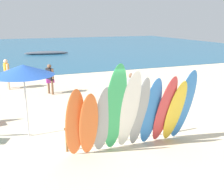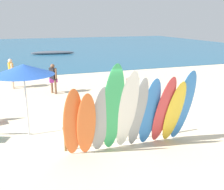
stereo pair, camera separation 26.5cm
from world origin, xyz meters
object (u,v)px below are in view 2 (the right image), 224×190
surfboard_blue_9 (183,107)px  beach_umbrella (23,70)px  surfboard_rack (124,124)px  surfboard_grey_2 (101,121)px  surfboard_green_3 (113,110)px  beachgoer_midbeach (53,77)px  surfboard_orange_1 (86,125)px  surfboard_grey_5 (138,113)px  beachgoer_photographing (133,88)px  beachgoer_by_water (11,71)px  surfboard_blue_6 (150,113)px  surfboard_red_7 (163,111)px  surfboard_yellow_8 (174,112)px  surfboard_orange_0 (73,123)px  surfboard_white_4 (127,112)px  distant_boat (53,53)px

surfboard_blue_9 → beach_umbrella: size_ratio=1.05×
surfboard_rack → surfboard_grey_2: 1.17m
surfboard_green_3 → beachgoer_midbeach: surfboard_green_3 is taller
surfboard_orange_1 → beachgoer_midbeach: size_ratio=1.34×
surfboard_orange_1 → beachgoer_midbeach: 7.10m
surfboard_grey_5 → beachgoer_photographing: (1.43, 3.58, -0.25)m
surfboard_grey_5 → beachgoer_midbeach: bearing=98.3°
surfboard_green_3 → surfboard_grey_5: 0.83m
surfboard_orange_1 → surfboard_blue_9: bearing=4.9°
beachgoer_by_water → surfboard_blue_6: bearing=11.7°
beachgoer_photographing → beachgoer_midbeach: (-2.83, 3.48, 0.02)m
beachgoer_by_water → beachgoer_midbeach: bearing=35.2°
surfboard_rack → surfboard_red_7: 1.28m
surfboard_yellow_8 → surfboard_blue_6: bearing=171.1°
beachgoer_photographing → beach_umbrella: size_ratio=0.64×
surfboard_grey_2 → beachgoer_by_water: surfboard_grey_2 is taller
surfboard_yellow_8 → surfboard_blue_9: size_ratio=0.87×
surfboard_orange_0 → surfboard_grey_2: size_ratio=0.97×
surfboard_grey_2 → surfboard_blue_6: size_ratio=0.96×
surfboard_white_4 → distant_boat: 23.84m
surfboard_blue_9 → beachgoer_by_water: (-4.82, 9.02, -0.23)m
beachgoer_photographing → beach_umbrella: beach_umbrella is taller
surfboard_rack → surfboard_yellow_8: bearing=-26.7°
beachgoer_midbeach → surfboard_blue_9: bearing=-6.3°
surfboard_grey_2 → beachgoer_photographing: surfboard_grey_2 is taller
surfboard_red_7 → surfboard_rack: bearing=141.2°
surfboard_green_3 → surfboard_blue_6: surfboard_green_3 is taller
surfboard_yellow_8 → beachgoer_by_water: (-4.54, 9.02, -0.08)m
surfboard_white_4 → surfboard_grey_5: size_ratio=1.14×
beach_umbrella → surfboard_grey_5: bearing=-36.1°
surfboard_red_7 → distant_boat: 23.74m
surfboard_red_7 → beachgoer_photographing: surfboard_red_7 is taller
surfboard_green_3 → distant_boat: size_ratio=0.59×
surfboard_rack → surfboard_grey_2: bearing=-147.0°
surfboard_orange_0 → beachgoer_by_water: bearing=100.4°
surfboard_green_3 → surfboard_white_4: (0.41, 0.01, -0.09)m
surfboard_white_4 → surfboard_grey_5: 0.41m
surfboard_rack → surfboard_grey_5: 0.83m
surfboard_blue_9 → surfboard_white_4: bearing=-177.5°
surfboard_green_3 → beach_umbrella: 3.16m
surfboard_rack → beachgoer_photographing: 3.39m
surfboard_blue_6 → surfboard_yellow_8: 0.76m
surfboard_blue_9 → distant_boat: bearing=93.1°
distant_boat → surfboard_yellow_8: bearing=-89.1°
beachgoer_midbeach → surfboard_green_3: bearing=-23.0°
surfboard_orange_0 → surfboard_red_7: surfboard_red_7 is taller
surfboard_orange_1 → beach_umbrella: beach_umbrella is taller
surfboard_white_4 → beachgoer_photographing: surfboard_white_4 is taller
surfboard_grey_2 → surfboard_blue_9: size_ratio=0.88×
surfboard_orange_0 → surfboard_blue_9: 3.26m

